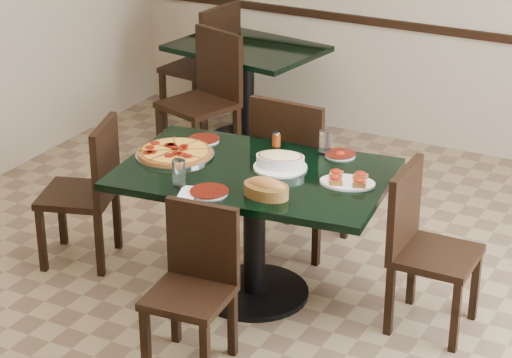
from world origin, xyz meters
The scene contains 20 objects.
floor centered at (0.00, 0.00, 0.00)m, with size 5.50×5.50×0.00m, color olive.
main_table centered at (-0.13, 0.15, 0.57)m, with size 1.51×1.07×0.75m.
back_table centered at (-1.28, 2.18, 0.52)m, with size 1.16×0.92×0.75m.
chair_far centered at (-0.17, 0.74, 0.55)m, with size 0.47×0.47×0.98m.
chair_near centered at (-0.10, -0.52, 0.45)m, with size 0.41×0.41×0.81m.
chair_right centered at (0.76, 0.30, 0.49)m, with size 0.41×0.41×0.87m.
chair_left centered at (-1.16, 0.06, 0.48)m, with size 0.51×0.51×0.87m.
back_chair_near centered at (-1.32, 1.67, 0.55)m, with size 0.57×0.57×0.97m.
back_chair_left centered at (-1.66, 2.26, 0.57)m, with size 0.52×0.52×1.00m.
pepperoni_pizza centered at (-0.61, 0.13, 0.77)m, with size 0.43×0.43×0.04m.
lasagna_casserole centered at (-0.03, 0.25, 0.80)m, with size 0.30×0.29×0.09m.
bread_basket centered at (0.07, -0.10, 0.79)m, with size 0.25×0.18×0.10m.
bruschetta_platter centered at (0.37, 0.22, 0.77)m, with size 0.32×0.26×0.05m.
side_plate_near centered at (-0.20, -0.20, 0.76)m, with size 0.20×0.20×0.02m.
side_plate_far_r centered at (0.19, 0.55, 0.76)m, with size 0.17×0.17×0.03m.
side_plate_far_l centered at (-0.58, 0.40, 0.76)m, with size 0.18×0.18×0.02m.
napkin_setting centered at (-0.26, -0.24, 0.75)m, with size 0.20×0.20×0.01m.
water_glass_a centered at (0.10, 0.54, 0.82)m, with size 0.06×0.06×0.14m, color white.
water_glass_b centered at (-0.37, -0.20, 0.82)m, with size 0.07×0.07×0.14m, color white.
pepper_shaker centered at (-0.19, 0.52, 0.79)m, with size 0.05×0.05×0.08m.
Camera 1 is at (2.14, -4.09, 2.84)m, focal length 70.00 mm.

